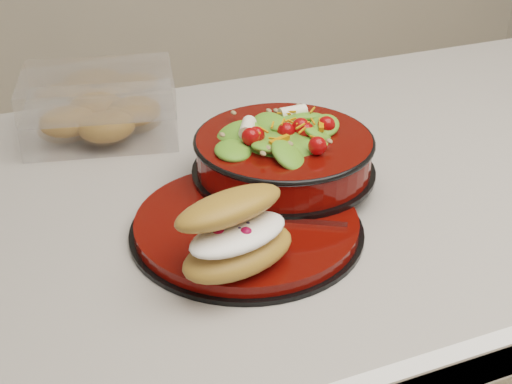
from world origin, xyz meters
name	(u,v)px	position (x,y,z in m)	size (l,w,h in m)	color
dinner_plate	(248,225)	(-0.24, -0.10, 0.91)	(0.27, 0.27, 0.02)	black
salad_bowl	(284,147)	(-0.15, -0.01, 0.96)	(0.24, 0.24, 0.10)	black
croissant	(236,233)	(-0.28, -0.17, 0.96)	(0.15, 0.12, 0.08)	#B67F37
fork	(274,221)	(-0.21, -0.12, 0.92)	(0.14, 0.09, 0.00)	silver
pastry_box	(100,107)	(-0.34, 0.23, 0.94)	(0.25, 0.20, 0.09)	white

